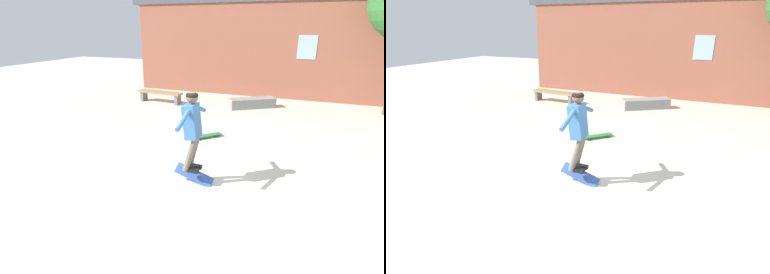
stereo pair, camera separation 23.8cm
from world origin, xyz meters
The scene contains 7 objects.
ground_plane centered at (0.00, 0.00, 0.00)m, with size 40.00×40.00×0.00m, color beige.
building_backdrop centered at (0.00, 8.29, 2.22)m, with size 12.74×0.52×5.54m.
park_bench centered at (-3.90, 5.66, 0.33)m, with size 1.83×0.54×0.44m.
skate_ledge centered at (-0.36, 6.12, 0.19)m, with size 1.69×1.34×0.38m.
skater centered at (-0.33, -0.01, 1.20)m, with size 0.31×1.31×1.49m.
skateboard_flipping centered at (-0.32, 0.09, 0.15)m, with size 0.78×0.22×0.40m.
skateboard_resting centered at (-0.88, 2.52, 0.07)m, with size 0.71×0.74×0.08m.
Camera 2 is at (1.75, -4.62, 2.85)m, focal length 28.00 mm.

